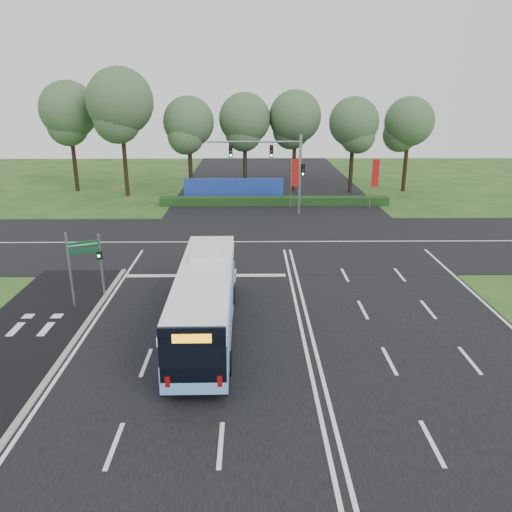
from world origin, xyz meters
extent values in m
plane|color=#254818|center=(0.00, 0.00, 0.00)|extent=(120.00, 120.00, 0.00)
cube|color=black|center=(0.00, 0.00, 0.02)|extent=(20.00, 120.00, 0.04)
cube|color=black|center=(0.00, 12.00, 0.03)|extent=(120.00, 14.00, 0.05)
cube|color=black|center=(-12.50, -3.00, 0.03)|extent=(5.00, 18.00, 0.06)
cube|color=gray|center=(-10.10, -3.00, 0.06)|extent=(0.25, 18.00, 0.12)
cube|color=#6CADFB|center=(-4.37, -2.30, 1.01)|extent=(2.47, 11.37, 1.04)
cube|color=black|center=(-4.37, -2.30, 0.54)|extent=(2.44, 11.31, 0.28)
cube|color=black|center=(-4.37, -2.30, 1.96)|extent=(2.37, 11.20, 0.90)
cube|color=white|center=(-4.37, -2.30, 2.52)|extent=(2.47, 11.37, 0.33)
cube|color=white|center=(-4.37, -2.30, 2.86)|extent=(2.42, 10.91, 0.33)
cube|color=white|center=(-4.39, 0.07, 3.14)|extent=(1.54, 2.85, 0.24)
cube|color=black|center=(-4.32, -7.91, 2.00)|extent=(2.29, 0.14, 2.08)
cube|color=orange|center=(-4.32, -7.95, 2.67)|extent=(1.32, 0.07, 0.33)
cylinder|color=black|center=(-5.50, 0.91, 0.49)|extent=(0.27, 0.99, 0.98)
cylinder|color=black|center=(-3.30, 0.93, 0.49)|extent=(0.27, 0.99, 0.98)
cylinder|color=black|center=(-5.44, -5.90, 0.49)|extent=(0.27, 0.99, 0.98)
cylinder|color=black|center=(-3.24, -5.88, 0.49)|extent=(0.27, 0.99, 0.98)
cylinder|color=gray|center=(-10.20, 1.98, 1.74)|extent=(0.14, 0.14, 3.48)
cube|color=black|center=(-10.20, 1.80, 2.39)|extent=(0.32, 0.26, 0.40)
sphere|color=#19F233|center=(-10.20, 1.70, 2.39)|extent=(0.14, 0.14, 0.14)
cylinder|color=gray|center=(-11.33, 0.55, 1.98)|extent=(0.12, 0.12, 3.97)
cube|color=#0B4321|center=(-10.65, 0.85, 3.27)|extent=(1.38, 0.67, 0.30)
cube|color=#0B4321|center=(-10.65, 0.85, 2.93)|extent=(1.38, 0.67, 0.22)
cube|color=white|center=(-10.65, 0.82, 3.27)|extent=(1.27, 0.58, 0.04)
cylinder|color=gray|center=(1.46, 22.96, 2.37)|extent=(0.07, 0.07, 4.73)
cube|color=#B4130F|center=(1.80, 23.01, 3.36)|extent=(0.63, 0.13, 2.52)
cylinder|color=gray|center=(8.85, 22.83, 2.36)|extent=(0.07, 0.07, 4.71)
cube|color=#B4130F|center=(9.20, 22.84, 3.35)|extent=(0.63, 0.05, 2.51)
cylinder|color=gray|center=(2.00, 20.50, 3.50)|extent=(0.24, 0.24, 7.00)
cylinder|color=gray|center=(-2.00, 20.50, 6.40)|extent=(8.00, 0.16, 0.16)
cube|color=black|center=(-0.50, 20.50, 5.60)|extent=(0.32, 0.28, 1.05)
cube|color=black|center=(-4.00, 20.50, 5.60)|extent=(0.32, 0.28, 1.05)
cube|color=black|center=(2.25, 20.50, 4.00)|extent=(0.32, 0.28, 1.05)
cube|color=#153814|center=(0.00, 24.50, 0.40)|extent=(22.00, 1.20, 0.80)
cube|color=#1E3CA6|center=(-4.00, 27.00, 1.10)|extent=(10.00, 0.30, 2.20)
cylinder|color=black|center=(-21.45, 32.06, 4.10)|extent=(0.44, 0.44, 8.20)
sphere|color=#3C5733|center=(-21.45, 32.06, 8.64)|extent=(6.05, 6.05, 6.05)
cylinder|color=black|center=(-15.29, 29.37, 4.54)|extent=(0.44, 0.44, 9.07)
sphere|color=#3C5733|center=(-15.29, 29.37, 9.55)|extent=(6.69, 6.69, 6.69)
cylinder|color=black|center=(-8.65, 30.23, 3.56)|extent=(0.44, 0.44, 7.12)
sphere|color=#3C5733|center=(-8.65, 30.23, 7.49)|extent=(5.24, 5.24, 5.24)
cylinder|color=black|center=(-2.88, 31.31, 3.68)|extent=(0.44, 0.44, 7.35)
sphere|color=#3C5733|center=(-2.88, 31.31, 7.74)|extent=(5.42, 5.42, 5.42)
cylinder|color=black|center=(2.46, 31.80, 3.77)|extent=(0.44, 0.44, 7.54)
sphere|color=#3C5733|center=(2.46, 31.80, 7.94)|extent=(5.56, 5.56, 5.56)
cylinder|color=black|center=(8.54, 30.83, 3.53)|extent=(0.44, 0.44, 7.07)
sphere|color=#3C5733|center=(8.54, 30.83, 7.44)|extent=(5.21, 5.21, 5.21)
cylinder|color=black|center=(14.56, 31.51, 3.53)|extent=(0.44, 0.44, 7.06)
sphere|color=#3C5733|center=(14.56, 31.51, 7.44)|extent=(5.20, 5.20, 5.20)
camera|label=1|loc=(-2.36, -22.87, 10.49)|focal=35.00mm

